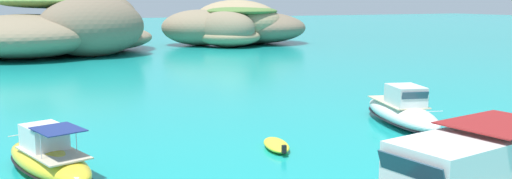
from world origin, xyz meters
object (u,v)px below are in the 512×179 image
motorboat_yellow (48,158)px  dinghy_tender (276,145)px  islet_small (235,26)px  motorboat_white (402,112)px  islet_large (61,32)px

motorboat_yellow → dinghy_tender: bearing=-3.1°
islet_small → dinghy_tender: bearing=-110.8°
islet_small → motorboat_white: bearing=-103.1°
motorboat_white → dinghy_tender: (-8.85, -1.53, -0.56)m
motorboat_white → dinghy_tender: size_ratio=2.90×
islet_small → dinghy_tender: size_ratio=10.04×
islet_small → motorboat_yellow: (-32.20, -57.25, -2.28)m
islet_large → islet_small: (26.82, 5.04, -0.00)m
islet_large → motorboat_yellow: islet_large is taller
dinghy_tender → islet_large: bearing=95.3°
islet_small → motorboat_yellow: islet_small is taller
motorboat_white → dinghy_tender: bearing=-170.2°
motorboat_white → motorboat_yellow: size_ratio=1.16×
dinghy_tender → motorboat_yellow: bearing=176.9°
islet_large → motorboat_yellow: (-5.38, -52.21, -2.28)m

